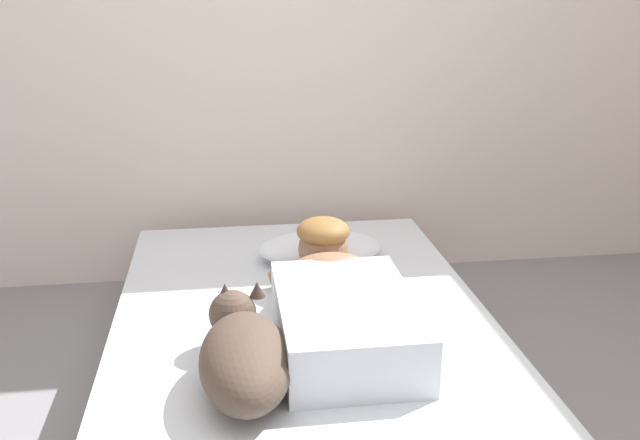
% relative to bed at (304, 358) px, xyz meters
% --- Properties ---
extents(back_wall, '(4.46, 0.12, 2.50)m').
position_rel_bed_xyz_m(back_wall, '(0.07, 1.20, 1.10)').
color(back_wall, silver).
rests_on(back_wall, ground).
extents(bed, '(1.35, 2.06, 0.31)m').
position_rel_bed_xyz_m(bed, '(0.00, 0.00, 0.00)').
color(bed, '#726051').
rests_on(bed, ground).
extents(pillow, '(0.52, 0.32, 0.11)m').
position_rel_bed_xyz_m(pillow, '(0.13, 0.52, 0.21)').
color(pillow, silver).
rests_on(pillow, bed).
extents(person_lying, '(0.43, 0.92, 0.27)m').
position_rel_bed_xyz_m(person_lying, '(0.11, -0.09, 0.26)').
color(person_lying, silver).
rests_on(person_lying, bed).
extents(dog, '(0.26, 0.57, 0.21)m').
position_rel_bed_xyz_m(dog, '(-0.22, -0.41, 0.26)').
color(dog, '#4C3D33').
rests_on(dog, bed).
extents(coffee_cup, '(0.12, 0.09, 0.07)m').
position_rel_bed_xyz_m(coffee_cup, '(0.20, 0.45, 0.20)').
color(coffee_cup, white).
rests_on(coffee_cup, bed).
extents(cell_phone, '(0.07, 0.14, 0.01)m').
position_rel_bed_xyz_m(cell_phone, '(-0.22, 0.12, 0.16)').
color(cell_phone, black).
rests_on(cell_phone, bed).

